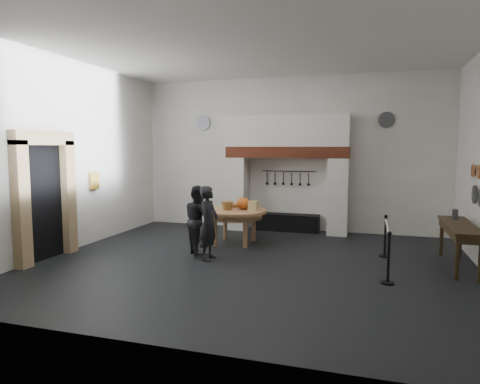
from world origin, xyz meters
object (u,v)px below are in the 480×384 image
(visitor_near, at_px, (209,223))
(work_table, at_px, (235,211))
(side_table, at_px, (460,226))
(visitor_far, at_px, (199,220))
(barrier_post_far, at_px, (385,237))
(iron_range, at_px, (287,222))
(barrier_post_near, at_px, (388,259))

(visitor_near, bearing_deg, work_table, 0.77)
(visitor_near, relative_size, side_table, 0.74)
(visitor_far, xyz_separation_m, barrier_post_far, (4.10, 0.98, -0.35))
(iron_range, relative_size, visitor_far, 1.19)
(work_table, relative_size, side_table, 0.75)
(side_table, xyz_separation_m, barrier_post_near, (-1.42, -1.53, -0.42))
(iron_range, distance_m, barrier_post_near, 5.08)
(iron_range, distance_m, side_table, 4.99)
(work_table, bearing_deg, visitor_far, -110.05)
(iron_range, height_order, visitor_near, visitor_near)
(iron_range, bearing_deg, side_table, -34.12)
(iron_range, distance_m, work_table, 2.30)
(side_table, bearing_deg, work_table, 171.39)
(barrier_post_far, bearing_deg, side_table, -18.30)
(iron_range, relative_size, barrier_post_far, 2.11)
(iron_range, bearing_deg, visitor_far, -113.37)
(iron_range, bearing_deg, barrier_post_near, -58.09)
(iron_range, relative_size, visitor_near, 1.17)
(side_table, bearing_deg, barrier_post_far, 161.70)
(work_table, distance_m, visitor_near, 1.67)
(iron_range, bearing_deg, barrier_post_far, -40.71)
(work_table, xyz_separation_m, side_table, (5.06, -0.77, 0.03))
(visitor_near, bearing_deg, visitor_far, 47.97)
(side_table, relative_size, barrier_post_near, 2.44)
(barrier_post_near, relative_size, barrier_post_far, 1.00)
(work_table, xyz_separation_m, visitor_far, (-0.46, -1.27, -0.04))
(visitor_near, height_order, side_table, visitor_near)
(work_table, bearing_deg, visitor_near, -92.20)
(work_table, height_order, barrier_post_far, barrier_post_far)
(iron_range, relative_size, barrier_post_near, 2.11)
(side_table, bearing_deg, iron_range, 145.88)
(iron_range, height_order, barrier_post_near, barrier_post_near)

